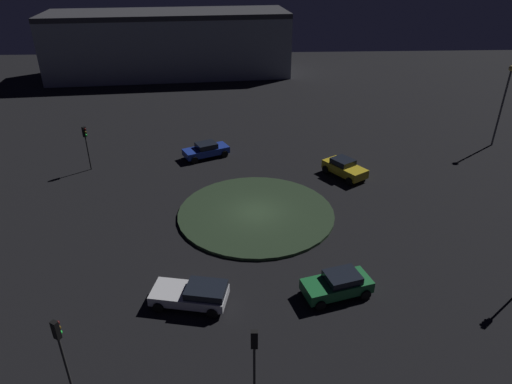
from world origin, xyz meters
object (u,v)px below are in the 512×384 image
object	(u,v)px
traffic_light_northwest	(86,140)
car_white	(194,294)
traffic_light_southwest	(60,342)
streetlamp_northeast	(505,93)
car_yellow	(344,168)
car_green	(338,284)
car_blue	(206,150)
store_building	(169,44)
traffic_light_south	(254,351)

from	to	relation	value
traffic_light_northwest	car_white	bearing A→B (deg)	-29.18
car_white	traffic_light_southwest	distance (m)	7.73
streetlamp_northeast	car_yellow	bearing A→B (deg)	-159.05
car_white	traffic_light_northwest	size ratio (longest dim) A/B	1.11
traffic_light_northwest	car_green	bearing A→B (deg)	-12.84
car_yellow	traffic_light_northwest	bearing A→B (deg)	-129.53
streetlamp_northeast	traffic_light_northwest	bearing A→B (deg)	-174.30
car_blue	store_building	size ratio (longest dim) A/B	0.12
traffic_light_northwest	traffic_light_southwest	distance (m)	24.03
car_green	traffic_light_southwest	distance (m)	14.63
car_white	store_building	distance (m)	53.48
car_yellow	streetlamp_northeast	bearing A→B (deg)	77.66
traffic_light_northwest	streetlamp_northeast	xyz separation A→B (m)	(39.02, 3.90, 2.52)
traffic_light_southwest	store_building	xyz separation A→B (m)	(-2.12, 58.19, 1.76)
car_green	car_yellow	xyz separation A→B (m)	(3.74, 15.24, 0.06)
car_white	traffic_light_southwest	bearing A→B (deg)	57.82
traffic_light_south	store_building	world-z (taller)	store_building
traffic_light_southwest	car_white	bearing A→B (deg)	-12.40
traffic_light_northwest	traffic_light_southwest	world-z (taller)	traffic_light_southwest
car_green	car_blue	size ratio (longest dim) A/B	0.93
traffic_light_south	streetlamp_northeast	xyz separation A→B (m)	(25.37, 28.08, 2.59)
car_white	traffic_light_south	world-z (taller)	traffic_light_south
traffic_light_northwest	store_building	distance (m)	34.98
traffic_light_south	store_building	distance (m)	59.90
traffic_light_south	traffic_light_northwest	bearing A→B (deg)	32.43
car_yellow	streetlamp_northeast	distance (m)	18.33
car_green	car_white	bearing A→B (deg)	-13.01
car_white	traffic_light_northwest	distance (m)	21.02
car_green	traffic_light_south	size ratio (longest dim) A/B	1.08
car_white	car_blue	world-z (taller)	car_blue
streetlamp_northeast	traffic_light_southwest	bearing A→B (deg)	-140.91
car_yellow	traffic_light_northwest	distance (m)	22.67
traffic_light_northwest	store_building	world-z (taller)	store_building
car_green	traffic_light_northwest	world-z (taller)	traffic_light_northwest
car_green	car_blue	distance (m)	21.65
car_yellow	traffic_light_northwest	size ratio (longest dim) A/B	1.06
car_green	streetlamp_northeast	xyz separation A→B (m)	(20.32, 21.59, 4.65)
car_yellow	traffic_light_south	xyz separation A→B (m)	(-8.80, -21.74, 2.00)
streetlamp_northeast	store_building	bearing A→B (deg)	139.16
car_green	traffic_light_northwest	xyz separation A→B (m)	(-18.70, 17.70, 2.14)
car_blue	traffic_light_northwest	world-z (taller)	traffic_light_northwest
car_green	traffic_light_southwest	world-z (taller)	traffic_light_southwest
car_white	streetlamp_northeast	distance (m)	36.27
traffic_light_northwest	streetlamp_northeast	world-z (taller)	streetlamp_northeast
car_green	car_yellow	distance (m)	15.70
car_yellow	store_building	size ratio (longest dim) A/B	0.12
car_green	car_white	xyz separation A→B (m)	(-8.17, -0.36, -0.05)
car_green	car_yellow	world-z (taller)	car_yellow
car_yellow	car_blue	xyz separation A→B (m)	(-12.20, 4.69, -0.07)
car_blue	traffic_light_northwest	xyz separation A→B (m)	(-10.24, -2.24, 2.14)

